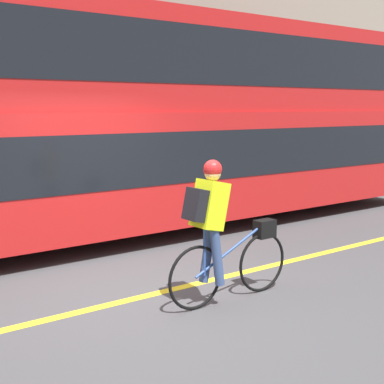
{
  "coord_description": "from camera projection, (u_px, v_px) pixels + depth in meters",
  "views": [
    {
      "loc": [
        -3.27,
        -5.44,
        2.28
      ],
      "look_at": [
        1.37,
        0.87,
        1.03
      ],
      "focal_mm": 50.0,
      "sensor_mm": 36.0,
      "label": 1
    }
  ],
  "objects": [
    {
      "name": "ground_plane",
      "position": [
        145.0,
        294.0,
        6.6
      ],
      "size": [
        80.0,
        80.0,
        0.0
      ],
      "primitive_type": "plane",
      "color": "#424244"
    },
    {
      "name": "road_center_line",
      "position": [
        148.0,
        295.0,
        6.53
      ],
      "size": [
        50.0,
        0.14,
        0.01
      ],
      "primitive_type": "cube",
      "color": "yellow",
      "rests_on": "ground_plane"
    },
    {
      "name": "sidewalk_curb",
      "position": [
        3.0,
        215.0,
        11.06
      ],
      "size": [
        60.0,
        2.02,
        0.15
      ],
      "color": "gray",
      "rests_on": "ground_plane"
    },
    {
      "name": "bus",
      "position": [
        180.0,
        114.0,
        10.08
      ],
      "size": [
        11.63,
        2.58,
        3.88
      ],
      "color": "black",
      "rests_on": "ground_plane"
    },
    {
      "name": "cyclist_on_bike",
      "position": [
        219.0,
        228.0,
        6.14
      ],
      "size": [
        1.77,
        0.32,
        1.7
      ],
      "color": "black",
      "rests_on": "ground_plane"
    },
    {
      "name": "trash_bin",
      "position": [
        238.0,
        169.0,
        14.62
      ],
      "size": [
        0.52,
        0.52,
        0.89
      ],
      "color": "#262628",
      "rests_on": "sidewalk_curb"
    },
    {
      "name": "street_sign_post",
      "position": [
        78.0,
        134.0,
        11.71
      ],
      "size": [
        0.36,
        0.09,
        2.77
      ],
      "color": "#59595B",
      "rests_on": "sidewalk_curb"
    }
  ]
}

